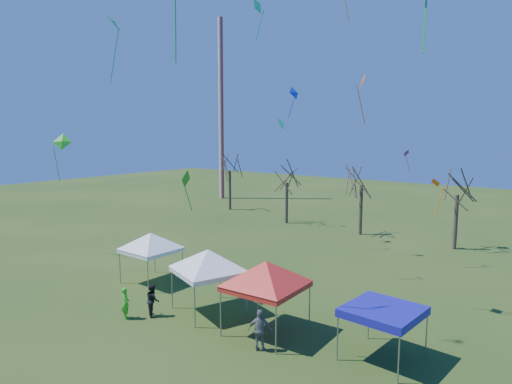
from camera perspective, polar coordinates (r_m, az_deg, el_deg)
ground at (r=23.11m, az=-8.04°, el=-16.94°), size 140.00×140.00×0.00m
radio_mast at (r=65.06m, az=-4.40°, el=10.20°), size 0.70×0.70×25.00m
tree_0 at (r=55.39m, az=-3.32°, el=4.43°), size 3.83×3.83×8.44m
tree_1 at (r=47.21m, az=3.88°, el=3.02°), size 3.42×3.42×7.54m
tree_2 at (r=42.91m, az=13.12°, el=3.05°), size 3.71×3.71×8.18m
tree_3 at (r=39.94m, az=23.98°, el=1.95°), size 3.59×3.59×7.91m
tent_white_west at (r=29.63m, az=-13.04°, el=-5.41°), size 4.20×4.20×3.71m
tent_white_mid at (r=24.31m, az=-6.02°, el=-7.68°), size 4.17×4.17×3.93m
tent_red at (r=21.68m, az=1.25°, el=-9.23°), size 4.62×4.62×4.08m
tent_blue at (r=20.38m, az=15.61°, el=-14.23°), size 3.12×3.12×2.27m
person_green at (r=24.97m, az=-16.00°, el=-13.20°), size 0.70×0.58×1.64m
person_grey at (r=20.84m, az=0.52°, el=-16.88°), size 1.17×0.94×1.86m
person_dark at (r=24.98m, az=-12.77°, el=-13.03°), size 1.03×0.97×1.69m
kite_22 at (r=34.41m, az=21.59°, el=0.94°), size 1.06×1.00×2.73m
kite_8 at (r=32.37m, az=-17.33°, el=19.52°), size 1.84×1.81×4.45m
kite_14 at (r=37.81m, az=-23.09°, el=5.78°), size 1.56×1.53×3.74m
kite_17 at (r=24.47m, az=13.11°, el=13.18°), size 0.70×0.86×2.55m
kite_11 at (r=37.02m, az=4.80°, el=12.23°), size 0.70×1.19×2.53m
kite_24 at (r=30.38m, az=0.27°, el=22.16°), size 1.15×1.00×2.64m
kite_1 at (r=25.37m, az=-8.81°, el=1.57°), size 0.63×1.06×2.35m
kite_2 at (r=45.69m, az=3.19°, el=8.54°), size 1.42×1.20×3.14m
kite_19 at (r=38.75m, az=18.28°, el=4.57°), size 0.58×0.76×1.81m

